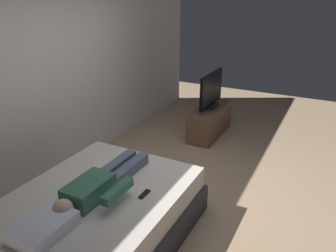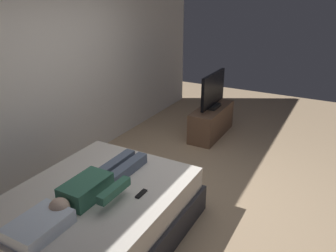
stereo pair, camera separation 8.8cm
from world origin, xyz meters
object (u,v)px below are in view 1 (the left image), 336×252
object	(u,v)px
bed	(99,216)
tv	(211,91)
person	(99,184)
pillow	(43,228)
tv_stand	(210,121)
remote	(144,194)

from	to	relation	value
bed	tv	bearing A→B (deg)	-0.70
person	tv	size ratio (longest dim) A/B	1.43
pillow	tv	distance (m)	3.61
tv	bed	bearing A→B (deg)	179.30
tv	tv_stand	bearing A→B (deg)	180.00
bed	tv_stand	distance (m)	2.95
bed	pillow	size ratio (longest dim) A/B	4.03
bed	tv	xyz separation A→B (m)	(2.95, -0.04, 0.52)
person	remote	distance (m)	0.44
bed	pillow	distance (m)	0.73
pillow	person	distance (m)	0.68
remote	tv_stand	size ratio (longest dim) A/B	0.14
pillow	remote	world-z (taller)	pillow
person	tv_stand	distance (m)	2.95
pillow	remote	size ratio (longest dim) A/B	3.20
person	remote	bearing A→B (deg)	-69.53
bed	tv	distance (m)	3.00
bed	person	xyz separation A→B (m)	(0.03, -0.02, 0.36)
pillow	bed	bearing A→B (deg)	0.00
bed	person	distance (m)	0.36
person	tv_stand	world-z (taller)	person
remote	tv	world-z (taller)	tv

